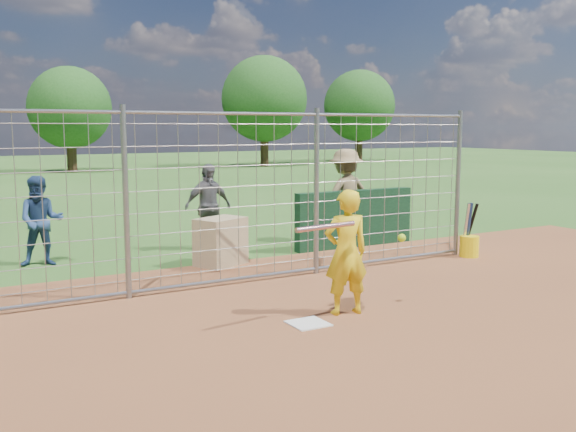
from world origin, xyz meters
TOP-DOWN VIEW (x-y plane):
  - ground at (0.00, 0.00)m, footprint 100.00×100.00m
  - infield_dirt at (0.00, -3.00)m, footprint 18.00×18.00m
  - home_plate at (0.00, -0.20)m, footprint 0.43×0.43m
  - dugout_wall at (3.40, 3.60)m, footprint 2.60×0.20m
  - batter at (0.63, -0.06)m, footprint 0.63×0.47m
  - bystander_a at (-2.16, 4.79)m, footprint 0.85×0.73m
  - bystander_b at (0.82, 4.75)m, footprint 0.99×0.49m
  - bystander_c at (3.61, 4.22)m, footprint 1.22×0.72m
  - equipment_bin at (0.45, 3.34)m, footprint 0.95×0.82m
  - equipment_in_play at (0.44, -0.32)m, footprint 1.67×0.21m
  - bucket_with_bats at (4.59, 1.76)m, footprint 0.34×0.36m
  - backstop_fence at (0.00, 2.00)m, footprint 9.08×0.08m
  - tree_line at (3.13, 28.13)m, footprint 44.66×6.72m

SIDE VIEW (x-z plane):
  - ground at x=0.00m, z-range 0.00..0.00m
  - infield_dirt at x=0.00m, z-range 0.01..0.01m
  - home_plate at x=0.00m, z-range 0.00..0.02m
  - bucket_with_bats at x=4.59m, z-range -0.24..0.73m
  - equipment_bin at x=0.45m, z-range 0.00..0.80m
  - dugout_wall at x=3.40m, z-range 0.00..1.10m
  - bystander_a at x=-2.16m, z-range 0.00..1.51m
  - batter at x=0.63m, z-range 0.00..1.56m
  - bystander_b at x=0.82m, z-range 0.00..1.63m
  - bystander_c at x=3.61m, z-range 0.00..1.87m
  - equipment_in_play at x=0.44m, z-range 0.95..1.28m
  - backstop_fence at x=0.00m, z-range -0.04..2.56m
  - tree_line at x=3.13m, z-range 0.47..6.95m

